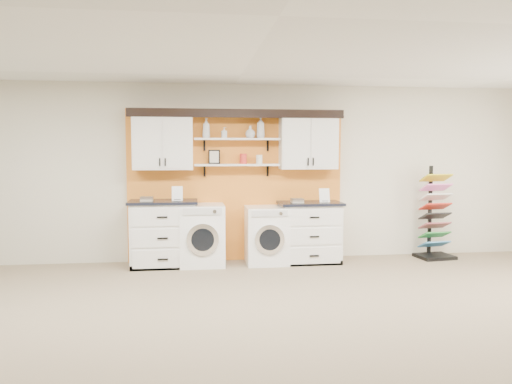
{
  "coord_description": "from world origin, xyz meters",
  "views": [
    {
      "loc": [
        -0.69,
        -3.94,
        1.75
      ],
      "look_at": [
        0.11,
        2.3,
        1.23
      ],
      "focal_mm": 35.0,
      "sensor_mm": 36.0,
      "label": 1
    }
  ],
  "objects": [
    {
      "name": "floor",
      "position": [
        0.0,
        0.0,
        0.0
      ],
      "size": [
        10.0,
        10.0,
        0.0
      ],
      "primitive_type": "plane",
      "color": "#8C765E",
      "rests_on": "ground"
    },
    {
      "name": "ceiling",
      "position": [
        0.0,
        0.0,
        2.8
      ],
      "size": [
        10.0,
        10.0,
        0.0
      ],
      "primitive_type": "plane",
      "rotation": [
        3.14,
        0.0,
        0.0
      ],
      "color": "white",
      "rests_on": "wall_back"
    },
    {
      "name": "wall_back",
      "position": [
        0.0,
        4.0,
        1.4
      ],
      "size": [
        10.0,
        0.0,
        10.0
      ],
      "primitive_type": "plane",
      "rotation": [
        1.57,
        0.0,
        0.0
      ],
      "color": "beige",
      "rests_on": "floor"
    },
    {
      "name": "accent_panel",
      "position": [
        0.0,
        3.96,
        1.2
      ],
      "size": [
        3.4,
        0.07,
        2.4
      ],
      "primitive_type": "cube",
      "color": "orange",
      "rests_on": "wall_back"
    },
    {
      "name": "upper_cabinet_left",
      "position": [
        -1.13,
        3.79,
        1.88
      ],
      "size": [
        0.9,
        0.35,
        0.84
      ],
      "color": "white",
      "rests_on": "wall_back"
    },
    {
      "name": "upper_cabinet_right",
      "position": [
        1.13,
        3.79,
        1.88
      ],
      "size": [
        0.9,
        0.35,
        0.84
      ],
      "color": "white",
      "rests_on": "wall_back"
    },
    {
      "name": "shelf_lower",
      "position": [
        0.0,
        3.8,
        1.53
      ],
      "size": [
        1.32,
        0.28,
        0.03
      ],
      "primitive_type": "cube",
      "color": "white",
      "rests_on": "wall_back"
    },
    {
      "name": "shelf_upper",
      "position": [
        0.0,
        3.8,
        1.93
      ],
      "size": [
        1.32,
        0.28,
        0.03
      ],
      "primitive_type": "cube",
      "color": "white",
      "rests_on": "wall_back"
    },
    {
      "name": "crown_molding",
      "position": [
        0.0,
        3.81,
        2.33
      ],
      "size": [
        3.3,
        0.41,
        0.13
      ],
      "color": "black",
      "rests_on": "wall_back"
    },
    {
      "name": "picture_frame",
      "position": [
        -0.35,
        3.85,
        1.66
      ],
      "size": [
        0.18,
        0.02,
        0.22
      ],
      "color": "black",
      "rests_on": "shelf_lower"
    },
    {
      "name": "canister_red",
      "position": [
        0.1,
        3.8,
        1.62
      ],
      "size": [
        0.11,
        0.11,
        0.16
      ],
      "primitive_type": "cylinder",
      "color": "red",
      "rests_on": "shelf_lower"
    },
    {
      "name": "canister_cream",
      "position": [
        0.35,
        3.8,
        1.61
      ],
      "size": [
        0.1,
        0.1,
        0.14
      ],
      "primitive_type": "cylinder",
      "color": "silver",
      "rests_on": "shelf_lower"
    },
    {
      "name": "base_cabinet_left",
      "position": [
        -1.13,
        3.64,
        0.5
      ],
      "size": [
        1.03,
        0.66,
        1.0
      ],
      "color": "white",
      "rests_on": "floor"
    },
    {
      "name": "base_cabinet_right",
      "position": [
        1.13,
        3.64,
        0.47
      ],
      "size": [
        0.97,
        0.66,
        0.95
      ],
      "color": "white",
      "rests_on": "floor"
    },
    {
      "name": "washer",
      "position": [
        -0.55,
        3.64,
        0.47
      ],
      "size": [
        0.67,
        0.71,
        0.93
      ],
      "color": "white",
      "rests_on": "floor"
    },
    {
      "name": "dryer",
      "position": [
        0.44,
        3.64,
        0.44
      ],
      "size": [
        0.63,
        0.71,
        0.89
      ],
      "color": "white",
      "rests_on": "floor"
    },
    {
      "name": "sample_rack",
      "position": [
        3.22,
        3.67,
        0.49
      ],
      "size": [
        0.6,
        0.52,
        1.51
      ],
      "rotation": [
        0.0,
        0.0,
        0.12
      ],
      "color": "black",
      "rests_on": "floor"
    },
    {
      "name": "soap_bottle_a",
      "position": [
        -0.47,
        3.8,
        2.1
      ],
      "size": [
        0.15,
        0.15,
        0.3
      ],
      "primitive_type": "imported",
      "rotation": [
        0.0,
        0.0,
        2.75
      ],
      "color": "silver",
      "rests_on": "shelf_upper"
    },
    {
      "name": "soap_bottle_b",
      "position": [
        -0.2,
        3.8,
        2.03
      ],
      "size": [
        0.09,
        0.09,
        0.17
      ],
      "primitive_type": "imported",
      "rotation": [
        0.0,
        0.0,
        1.76
      ],
      "color": "silver",
      "rests_on": "shelf_upper"
    },
    {
      "name": "soap_bottle_c",
      "position": [
        0.21,
        3.8,
        2.04
      ],
      "size": [
        0.17,
        0.17,
        0.19
      ],
      "primitive_type": "imported",
      "rotation": [
        0.0,
        0.0,
        1.7
      ],
      "color": "silver",
      "rests_on": "shelf_upper"
    },
    {
      "name": "soap_bottle_d",
      "position": [
        0.37,
        3.8,
        2.11
      ],
      "size": [
        0.17,
        0.17,
        0.33
      ],
      "primitive_type": "imported",
      "rotation": [
        0.0,
        0.0,
        0.41
      ],
      "color": "silver",
      "rests_on": "shelf_upper"
    }
  ]
}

